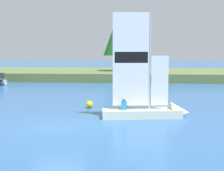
% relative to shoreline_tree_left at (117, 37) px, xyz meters
% --- Properties ---
extents(ground_plane, '(200.00, 200.00, 0.00)m').
position_rel_shoreline_tree_left_xyz_m(ground_plane, '(-1.12, -27.57, -5.35)').
color(ground_plane, '#2D609E').
extents(shore_bank, '(80.00, 14.06, 1.02)m').
position_rel_shoreline_tree_left_xyz_m(shore_bank, '(-1.12, 1.18, -4.84)').
color(shore_bank, '#5B703D').
rests_on(shore_bank, ground).
extents(shoreline_tree_left, '(3.38, 3.38, 6.69)m').
position_rel_shoreline_tree_left_xyz_m(shoreline_tree_left, '(0.00, 0.00, 0.00)').
color(shoreline_tree_left, brown).
rests_on(shoreline_tree_left, shore_bank).
extents(sailboat, '(5.07, 1.99, 6.53)m').
position_rel_shoreline_tree_left_xyz_m(sailboat, '(3.72, -24.92, -4.85)').
color(sailboat, silver).
rests_on(sailboat, ground).
extents(channel_buoy, '(0.46, 0.46, 0.46)m').
position_rel_shoreline_tree_left_xyz_m(channel_buoy, '(-0.33, -22.20, -5.12)').
color(channel_buoy, yellow).
rests_on(channel_buoy, ground).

